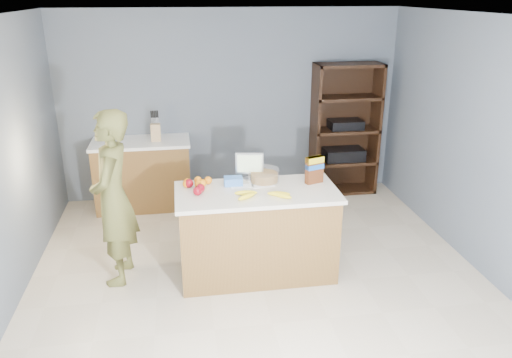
{
  "coord_description": "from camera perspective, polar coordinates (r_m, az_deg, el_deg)",
  "views": [
    {
      "loc": [
        -0.7,
        -4.07,
        2.7
      ],
      "look_at": [
        0.0,
        0.35,
        1.0
      ],
      "focal_mm": 35.0,
      "sensor_mm": 36.0,
      "label": 1
    }
  ],
  "objects": [
    {
      "name": "apples",
      "position": [
        4.77,
        -6.93,
        -0.97
      ],
      "size": [
        0.19,
        0.3,
        0.09
      ],
      "color": "maroon",
      "rests_on": "counter_peninsula"
    },
    {
      "name": "tv",
      "position": [
        5.01,
        -0.75,
        1.68
      ],
      "size": [
        0.28,
        0.12,
        0.28
      ],
      "color": "silver",
      "rests_on": "counter_peninsula"
    },
    {
      "name": "knife_block",
      "position": [
        6.47,
        -11.39,
        5.32
      ],
      "size": [
        0.12,
        0.1,
        0.31
      ],
      "color": "tan",
      "rests_on": "back_cabinet"
    },
    {
      "name": "cereal_box",
      "position": [
        4.95,
        6.7,
        1.28
      ],
      "size": [
        0.19,
        0.12,
        0.27
      ],
      "color": "#592B14",
      "rests_on": "counter_peninsula"
    },
    {
      "name": "shelving_unit",
      "position": [
        7.04,
        9.99,
        5.37
      ],
      "size": [
        0.9,
        0.4,
        1.8
      ],
      "color": "black",
      "rests_on": "ground"
    },
    {
      "name": "salad_bowl",
      "position": [
        4.98,
        0.94,
        0.34
      ],
      "size": [
        0.3,
        0.3,
        0.13
      ],
      "color": "#267219",
      "rests_on": "counter_peninsula"
    },
    {
      "name": "back_cabinet",
      "position": [
        6.68,
        -12.76,
        0.58
      ],
      "size": [
        1.24,
        0.62,
        0.9
      ],
      "color": "brown",
      "rests_on": "ground"
    },
    {
      "name": "bananas",
      "position": [
        4.62,
        0.83,
        -1.79
      ],
      "size": [
        0.52,
        0.23,
        0.05
      ],
      "color": "yellow",
      "rests_on": "counter_peninsula"
    },
    {
      "name": "person",
      "position": [
        4.9,
        -16.0,
        -2.16
      ],
      "size": [
        0.46,
        0.66,
        1.71
      ],
      "primitive_type": "imported",
      "rotation": [
        0.0,
        0.0,
        -1.66
      ],
      "color": "brown",
      "rests_on": "ground"
    },
    {
      "name": "counter_peninsula",
      "position": [
        4.98,
        0.09,
        -6.51
      ],
      "size": [
        1.56,
        0.76,
        0.9
      ],
      "color": "brown",
      "rests_on": "ground"
    },
    {
      "name": "oranges",
      "position": [
        4.91,
        -6.77,
        -0.37
      ],
      "size": [
        0.29,
        0.17,
        0.08
      ],
      "color": "orange",
      "rests_on": "counter_peninsula"
    },
    {
      "name": "envelopes",
      "position": [
        4.89,
        -0.38,
        -0.8
      ],
      "size": [
        0.43,
        0.14,
        0.0
      ],
      "color": "white",
      "rests_on": "counter_peninsula"
    },
    {
      "name": "walls",
      "position": [
        4.26,
        0.74,
        6.56
      ],
      "size": [
        4.52,
        5.02,
        2.51
      ],
      "color": "slate",
      "rests_on": "ground"
    },
    {
      "name": "floor",
      "position": [
        4.93,
        0.65,
        -12.38
      ],
      "size": [
        4.5,
        5.0,
        0.02
      ],
      "primitive_type": "cube",
      "color": "beige",
      "rests_on": "ground"
    },
    {
      "name": "blue_carton",
      "position": [
        4.91,
        -2.61,
        -0.24
      ],
      "size": [
        0.18,
        0.13,
        0.08
      ],
      "primitive_type": "cube",
      "rotation": [
        0.0,
        0.0,
        -0.03
      ],
      "color": "blue",
      "rests_on": "counter_peninsula"
    }
  ]
}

